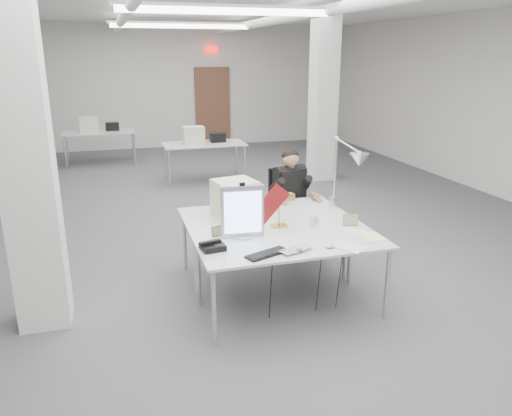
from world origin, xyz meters
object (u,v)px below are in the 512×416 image
at_px(desk_main, 291,242).
at_px(beige_monitor, 235,198).
at_px(laptop, 300,252).
at_px(monitor, 242,212).
at_px(seated_person, 290,184).
at_px(office_chair, 288,209).
at_px(bankers_lamp, 279,212).
at_px(architect_lamp, 345,172).
at_px(desk_phone, 213,247).

distance_m(desk_main, beige_monitor, 0.96).
xyz_separation_m(laptop, beige_monitor, (-0.30, 1.19, 0.19)).
height_order(desk_main, monitor, monitor).
bearing_deg(seated_person, monitor, -141.55).
distance_m(office_chair, monitor, 1.72).
bearing_deg(monitor, desk_main, -23.18).
relative_size(desk_main, office_chair, 1.65).
bearing_deg(office_chair, beige_monitor, -156.49).
distance_m(laptop, bankers_lamp, 0.74).
height_order(monitor, architect_lamp, architect_lamp).
bearing_deg(desk_phone, office_chair, 42.35).
bearing_deg(desk_phone, bankers_lamp, 20.63).
xyz_separation_m(desk_main, office_chair, (0.55, 1.57, -0.20)).
height_order(office_chair, laptop, office_chair).
height_order(seated_person, desk_phone, seated_person).
distance_m(beige_monitor, architect_lamp, 1.23).
bearing_deg(seated_person, laptop, -122.38).
height_order(monitor, desk_phone, monitor).
height_order(office_chair, monitor, monitor).
bearing_deg(desk_main, office_chair, 70.83).
xyz_separation_m(laptop, architect_lamp, (0.88, 0.94, 0.46)).
relative_size(laptop, beige_monitor, 0.76).
xyz_separation_m(seated_person, laptop, (-0.58, -1.83, -0.13)).
distance_m(desk_phone, architect_lamp, 1.79).
relative_size(desk_main, architect_lamp, 1.91).
bearing_deg(monitor, office_chair, 59.71).
xyz_separation_m(desk_phone, architect_lamp, (1.62, 0.64, 0.44)).
distance_m(seated_person, monitor, 1.62).
bearing_deg(laptop, architect_lamp, 25.16).
height_order(seated_person, beige_monitor, seated_person).
bearing_deg(monitor, bankers_lamp, 28.95).
relative_size(monitor, laptop, 1.60).
xyz_separation_m(bankers_lamp, desk_phone, (-0.79, -0.43, -0.13)).
distance_m(laptop, beige_monitor, 1.24).
relative_size(desk_phone, beige_monitor, 0.50).
relative_size(desk_phone, architect_lamp, 0.22).
bearing_deg(desk_phone, beige_monitor, 55.86).
relative_size(monitor, beige_monitor, 1.22).
xyz_separation_m(office_chair, laptop, (-0.58, -1.88, 0.22)).
xyz_separation_m(desk_main, desk_phone, (-0.77, -0.01, 0.04)).
xyz_separation_m(desk_main, bankers_lamp, (0.02, 0.42, 0.17)).
xyz_separation_m(desk_main, beige_monitor, (-0.33, 0.88, 0.21)).
bearing_deg(office_chair, monitor, -140.52).
bearing_deg(architect_lamp, seated_person, 114.35).
bearing_deg(bankers_lamp, beige_monitor, 119.07).
xyz_separation_m(monitor, laptop, (0.39, -0.54, -0.25)).
bearing_deg(desk_phone, monitor, 26.42).
bearing_deg(architect_lamp, office_chair, 113.41).
bearing_deg(beige_monitor, laptop, -87.47).
bearing_deg(bankers_lamp, desk_phone, -159.51).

